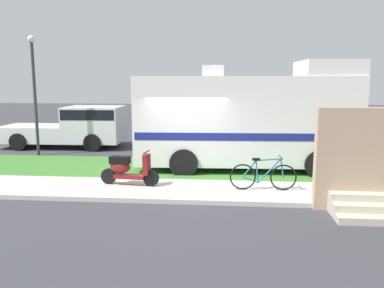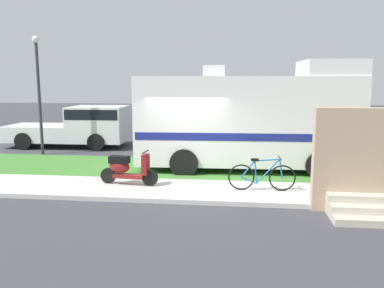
{
  "view_description": "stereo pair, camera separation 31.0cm",
  "coord_description": "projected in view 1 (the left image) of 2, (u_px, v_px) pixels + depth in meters",
  "views": [
    {
      "loc": [
        1.24,
        -11.22,
        2.98
      ],
      "look_at": [
        0.2,
        0.3,
        1.1
      ],
      "focal_mm": 36.11,
      "sensor_mm": 36.0,
      "label": 1
    },
    {
      "loc": [
        1.55,
        -11.19,
        2.98
      ],
      "look_at": [
        0.2,
        0.3,
        1.1
      ],
      "focal_mm": 36.11,
      "sensor_mm": 36.0,
      "label": 2
    }
  ],
  "objects": [
    {
      "name": "bottle_green",
      "position": [
        375.0,
        188.0,
        9.99
      ],
      "size": [
        0.07,
        0.07,
        0.29
      ],
      "color": "brown",
      "rests_on": "ground"
    },
    {
      "name": "scooter",
      "position": [
        127.0,
        169.0,
        10.73
      ],
      "size": [
        1.69,
        0.52,
        0.97
      ],
      "color": "black",
      "rests_on": "ground"
    },
    {
      "name": "bicycle",
      "position": [
        263.0,
        176.0,
        10.23
      ],
      "size": [
        1.77,
        0.52,
        0.9
      ],
      "color": "black",
      "rests_on": "ground"
    },
    {
      "name": "ground_plane",
      "position": [
        184.0,
        181.0,
        11.62
      ],
      "size": [
        80.0,
        80.0,
        0.0
      ],
      "primitive_type": "plane",
      "color": "#38383D"
    },
    {
      "name": "porch_steps",
      "position": [
        360.0,
        170.0,
        8.83
      ],
      "size": [
        2.0,
        1.26,
        2.4
      ],
      "color": "#BCB29E",
      "rests_on": "ground"
    },
    {
      "name": "street_lamp_post",
      "position": [
        34.0,
        85.0,
        15.26
      ],
      "size": [
        0.28,
        0.28,
        4.75
      ],
      "color": "#333338",
      "rests_on": "ground"
    },
    {
      "name": "pickup_truck_near",
      "position": [
        77.0,
        126.0,
        17.51
      ],
      "size": [
        5.53,
        2.34,
        1.86
      ],
      "color": "silver",
      "rests_on": "ground"
    },
    {
      "name": "sidewalk",
      "position": [
        180.0,
        191.0,
        10.43
      ],
      "size": [
        24.0,
        2.0,
        0.12
      ],
      "color": "beige",
      "rests_on": "ground"
    },
    {
      "name": "motorhome_rv",
      "position": [
        248.0,
        119.0,
        12.9
      ],
      "size": [
        7.23,
        2.72,
        3.64
      ],
      "color": "silver",
      "rests_on": "ground"
    },
    {
      "name": "grass_strip",
      "position": [
        189.0,
        169.0,
        13.09
      ],
      "size": [
        24.0,
        3.4,
        0.08
      ],
      "color": "#3D752D",
      "rests_on": "ground"
    }
  ]
}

